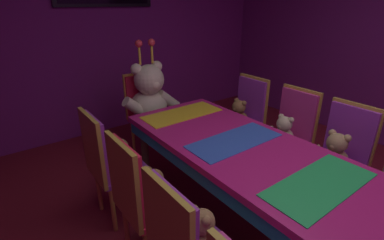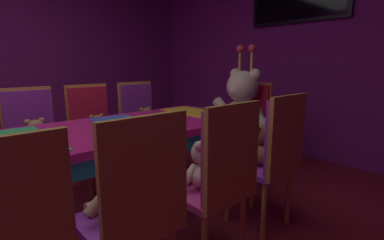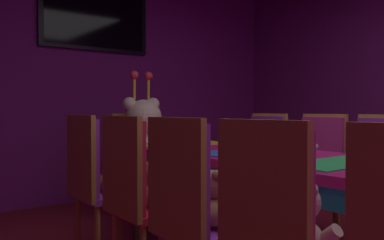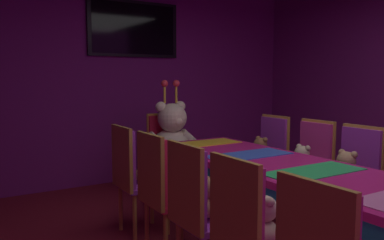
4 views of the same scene
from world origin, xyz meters
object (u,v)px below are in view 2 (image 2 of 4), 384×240
Objects in this scene: chair_right_3 at (137,201)px; teddy_right_3 at (121,190)px; teddy_right_5 at (258,147)px; teddy_left_5 at (147,121)px; throne_chair at (250,117)px; teddy_left_3 at (37,138)px; chair_right_5 at (275,150)px; teddy_left_4 at (98,130)px; banquet_table at (22,155)px; chair_right_4 at (221,172)px; chair_left_5 at (140,117)px; teddy_right_4 at (203,167)px; king_teddy_bear at (241,105)px; chair_left_3 at (32,133)px; chair_left_4 at (92,125)px.

chair_right_3 is 2.85× the size of teddy_right_3.
teddy_left_5 is at bearing 1.58° from teddy_right_5.
teddy_left_3 is at bearing -19.32° from throne_chair.
throne_chair is (-0.69, 1.97, -0.00)m from teddy_right_3.
chair_right_3 is at bearing 89.79° from chair_right_5.
throne_chair is at bearing 52.66° from teddy_left_5.
throne_chair is (0.69, 0.91, 0.02)m from teddy_left_5.
throne_chair is (0.69, 1.46, 0.03)m from teddy_left_4.
banquet_table is 11.87× the size of teddy_left_5.
chair_right_4 reaches higher than banquet_table.
teddy_left_5 is at bearing -34.71° from chair_right_3.
chair_left_5 is (-0.14, 1.07, 0.02)m from teddy_left_3.
teddy_right_5 reaches higher than banquet_table.
teddy_left_3 is 0.30× the size of chair_left_5.
teddy_left_4 is 0.87× the size of teddy_right_4.
king_teddy_bear reaches higher than teddy_right_4.
teddy_left_3 is 1.51m from teddy_right_4.
chair_right_5 is at bearing 1.31° from chair_left_5.
chair_left_3 is at bearing -24.84° from king_teddy_bear.
chair_left_5 is 1.00× the size of chair_right_3.
chair_left_3 is 1.78m from chair_right_4.
teddy_left_4 is 1.61m from chair_right_3.
banquet_table is 3.42× the size of chair_right_5.
teddy_left_3 is 1.54m from chair_right_3.
chair_right_3 is 1.00× the size of chair_right_5.
chair_right_3 and chair_right_4 have the same top height.
chair_right_5 is (1.68, 0.04, 0.00)m from chair_left_5.
teddy_right_4 is (-0.12, 0.52, -0.01)m from chair_right_3.
chair_left_4 is (-0.13, 0.53, 0.02)m from teddy_left_3.
banquet_table is 9.75× the size of teddy_right_3.
chair_left_3 reaches higher than teddy_left_3.
teddy_left_3 is at bearing 35.85° from chair_right_5.
teddy_right_5 reaches higher than teddy_left_5.
chair_right_4 is 1.00× the size of throne_chair.
throne_chair is at bearing 180.00° from king_teddy_bear.
chair_left_3 is 3.07× the size of teddy_right_5.
teddy_right_5 is at bearing 1.43° from chair_left_5.
teddy_right_5 is (1.39, 0.04, 0.02)m from teddy_left_5.
teddy_right_3 is at bearing 20.35° from banquet_table.
chair_left_4 is 3.47× the size of teddy_left_5.
chair_left_5 reaches higher than teddy_left_4.
chair_left_3 is at bearing 17.37° from chair_right_4.
chair_right_5 is 1.21m from throne_chair.
chair_left_5 is (-0.84, 1.32, -0.06)m from banquet_table.
teddy_right_5 is at bearing 62.75° from banquet_table.
teddy_left_5 is 1.75m from teddy_right_3.
teddy_right_3 reaches higher than teddy_left_4.
teddy_right_4 is at bearing 0.00° from chair_right_4.
chair_right_4 is at bearing -92.43° from chair_right_3.
king_teddy_bear is (-0.86, 1.28, 0.16)m from chair_right_4.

